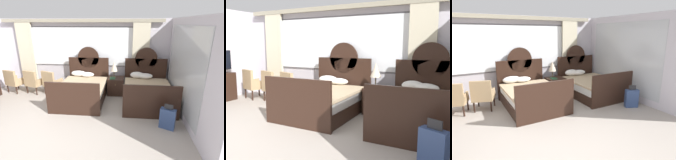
# 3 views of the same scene
# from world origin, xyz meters

# --- Properties ---
(ground_plane) EXTENTS (24.00, 24.00, 0.00)m
(ground_plane) POSITION_xyz_m (0.00, 0.00, 0.00)
(ground_plane) COLOR #9E9389
(wall_back_window) EXTENTS (6.65, 0.22, 2.70)m
(wall_back_window) POSITION_xyz_m (0.00, 3.61, 1.43)
(wall_back_window) COLOR silver
(wall_back_window) RESTS_ON ground_plane
(wall_right_mirror) EXTENTS (0.08, 4.20, 2.70)m
(wall_right_mirror) POSITION_xyz_m (3.36, 1.53, 1.35)
(wall_right_mirror) COLOR silver
(wall_right_mirror) RESTS_ON ground_plane
(bed_near_window) EXTENTS (1.55, 2.14, 1.68)m
(bed_near_window) POSITION_xyz_m (0.27, 2.40, 0.35)
(bed_near_window) COLOR black
(bed_near_window) RESTS_ON ground_plane
(bed_near_mirror) EXTENTS (1.55, 2.14, 1.68)m
(bed_near_mirror) POSITION_xyz_m (2.46, 2.40, 0.35)
(bed_near_mirror) COLOR black
(bed_near_mirror) RESTS_ON ground_plane
(nightstand_between_beds) EXTENTS (0.58, 0.60, 0.63)m
(nightstand_between_beds) POSITION_xyz_m (1.37, 3.00, 0.31)
(nightstand_between_beds) COLOR black
(nightstand_between_beds) RESTS_ON ground_plane
(table_lamp_on_nightstand) EXTENTS (0.27, 0.27, 0.58)m
(table_lamp_on_nightstand) POSITION_xyz_m (1.30, 3.04, 1.03)
(table_lamp_on_nightstand) COLOR brown
(table_lamp_on_nightstand) RESTS_ON nightstand_between_beds
(book_on_nightstand) EXTENTS (0.18, 0.26, 0.03)m
(book_on_nightstand) POSITION_xyz_m (1.26, 2.88, 0.64)
(book_on_nightstand) COLOR #285133
(book_on_nightstand) RESTS_ON nightstand_between_beds
(armchair_by_window_left) EXTENTS (0.70, 0.70, 0.89)m
(armchair_by_window_left) POSITION_xyz_m (-1.01, 2.77, 0.46)
(armchair_by_window_left) COLOR tan
(armchair_by_window_left) RESTS_ON ground_plane
(armchair_by_window_centre) EXTENTS (0.68, 0.68, 0.89)m
(armchair_by_window_centre) POSITION_xyz_m (-1.71, 2.77, 0.46)
(armchair_by_window_centre) COLOR tan
(armchair_by_window_centre) RESTS_ON ground_plane
(suitcase_on_floor) EXTENTS (0.41, 0.30, 0.67)m
(suitcase_on_floor) POSITION_xyz_m (2.83, 0.89, 0.27)
(suitcase_on_floor) COLOR navy
(suitcase_on_floor) RESTS_ON ground_plane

